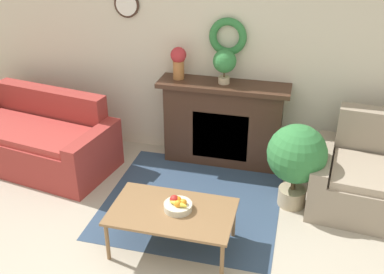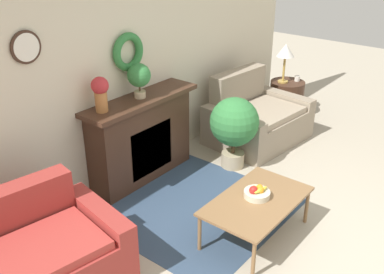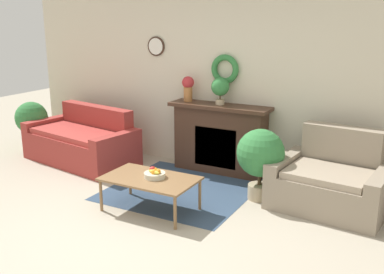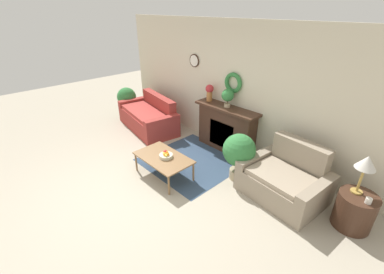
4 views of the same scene
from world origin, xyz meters
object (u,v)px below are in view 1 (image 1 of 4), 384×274
Objects in this scene: coffee_table at (172,214)px; fireplace at (223,123)px; potted_plant_floor_by_loveseat at (297,157)px; loveseat_right at (379,180)px; couch_left at (38,140)px; vase_on_mantel_left at (178,61)px; fruit_bowl at (178,205)px; potted_plant_on_mantel at (225,62)px.

fireplace is at bearing 85.30° from coffee_table.
fireplace is 1.36× the size of coffee_table.
fireplace is at bearing 141.37° from potted_plant_floor_by_loveseat.
potted_plant_floor_by_loveseat is (-0.83, -0.19, 0.26)m from loveseat_right.
vase_on_mantel_left is (1.57, 0.60, 0.92)m from couch_left.
fruit_bowl is at bearing -136.73° from potted_plant_floor_by_loveseat.
loveseat_right is at bearing 31.48° from fruit_bowl.
potted_plant_floor_by_loveseat is (2.98, -0.11, 0.26)m from couch_left.
potted_plant_on_mantel is (0.09, 1.59, 0.80)m from fruit_bowl.
couch_left reaches higher than fruit_bowl.
coffee_table is at bearing -137.05° from potted_plant_floor_by_loveseat.
potted_plant_floor_by_loveseat is (0.96, 0.91, 0.11)m from fruit_bowl.
coffee_table is 0.10m from fruit_bowl.
potted_plant_on_mantel is at bearing -2.16° from vase_on_mantel_left.
fruit_bowl is (-0.09, -1.60, -0.05)m from fireplace.
potted_plant_on_mantel reaches higher than coffee_table.
potted_plant_on_mantel is (0.13, 1.62, 0.88)m from coffee_table.
vase_on_mantel_left reaches higher than coffee_table.
vase_on_mantel_left reaches higher than fireplace.
loveseat_right is 3.61× the size of potted_plant_on_mantel.
couch_left is at bearing -172.91° from loveseat_right.
vase_on_mantel_left is 1.70m from potted_plant_floor_by_loveseat.
loveseat_right is 5.55× the size of fruit_bowl.
couch_left is 1.79× the size of coffee_table.
potted_plant_floor_by_loveseat is (1.40, -0.70, -0.65)m from vase_on_mantel_left.
couch_left is 2.23m from coffee_table.
fruit_bowl is (2.01, -1.01, 0.15)m from couch_left.
fireplace reaches higher than potted_plant_floor_by_loveseat.
fruit_bowl is (-1.80, -1.10, 0.15)m from loveseat_right.
vase_on_mantel_left is at bearing 153.38° from potted_plant_floor_by_loveseat.
potted_plant_on_mantel reaches higher than couch_left.
loveseat_right is 3.79× the size of vase_on_mantel_left.
fruit_bowl is at bearing -142.74° from loveseat_right.
fireplace is 0.74m from potted_plant_on_mantel.
coffee_table is at bearing -18.43° from couch_left.
coffee_table is at bearing -76.44° from vase_on_mantel_left.
couch_left is at bearing 177.94° from potted_plant_floor_by_loveseat.
vase_on_mantel_left reaches higher than couch_left.
fruit_bowl is at bearing 35.00° from coffee_table.
fruit_bowl is 1.78m from potted_plant_on_mantel.
couch_left is 1.91m from vase_on_mantel_left.
couch_left is 5.06× the size of potted_plant_on_mantel.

